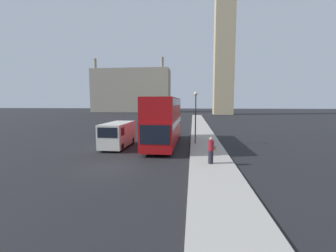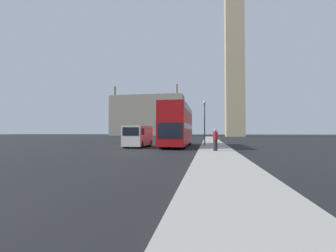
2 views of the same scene
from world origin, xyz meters
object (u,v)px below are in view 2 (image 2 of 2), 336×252
(clock_tower, at_px, (234,36))
(red_double_decker_bus, at_px, (178,124))
(white_van, at_px, (138,136))
(pedestrian, at_px, (215,140))
(street_lamp, at_px, (205,115))
(parked_sedan, at_px, (166,136))

(clock_tower, relative_size, red_double_decker_bus, 6.68)
(red_double_decker_bus, height_order, white_van, red_double_decker_bus)
(white_van, height_order, pedestrian, white_van)
(red_double_decker_bus, height_order, street_lamp, street_lamp)
(clock_tower, distance_m, white_van, 73.68)
(clock_tower, height_order, parked_sedan, clock_tower)
(pedestrian, bearing_deg, street_lamp, 97.36)
(white_van, height_order, street_lamp, street_lamp)
(clock_tower, height_order, street_lamp, clock_tower)
(white_van, xyz_separation_m, pedestrian, (7.98, -5.13, -0.20))
(red_double_decker_bus, relative_size, white_van, 2.15)
(clock_tower, height_order, pedestrian, clock_tower)
(white_van, bearing_deg, red_double_decker_bus, 23.31)
(red_double_decker_bus, bearing_deg, street_lamp, 6.42)
(street_lamp, bearing_deg, white_van, -163.53)
(red_double_decker_bus, distance_m, parked_sedan, 23.64)
(red_double_decker_bus, xyz_separation_m, street_lamp, (2.99, 0.34, 0.97))
(white_van, bearing_deg, clock_tower, 74.45)
(street_lamp, distance_m, parked_sedan, 24.30)
(red_double_decker_bus, bearing_deg, pedestrian, -60.28)
(pedestrian, height_order, street_lamp, street_lamp)
(clock_tower, bearing_deg, white_van, -105.55)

